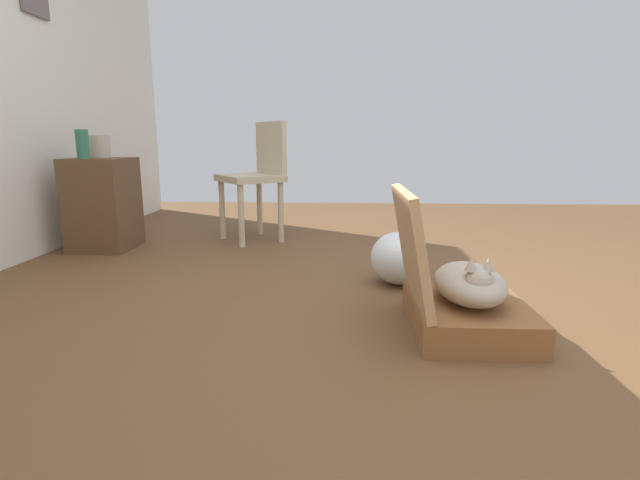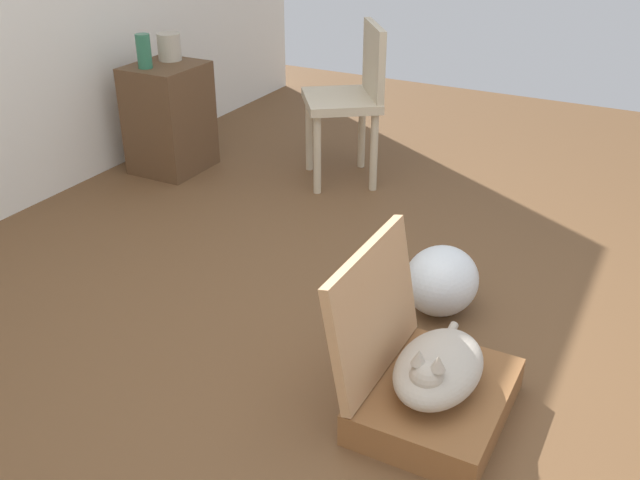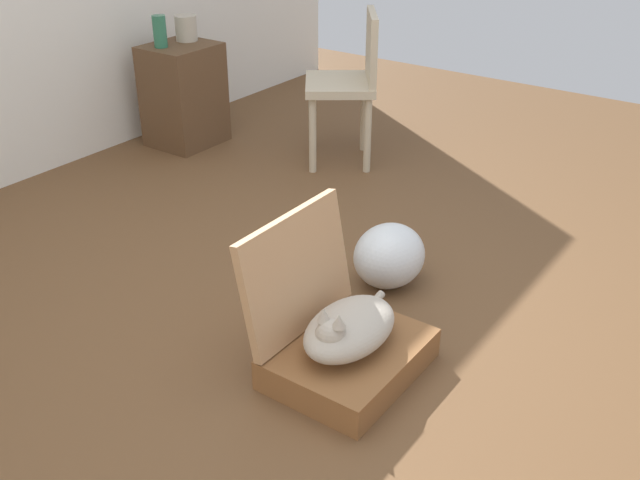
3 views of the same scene
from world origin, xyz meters
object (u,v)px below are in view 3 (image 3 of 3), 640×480
suitcase_base (349,358)px  chair (351,79)px  cat (348,328)px  plastic_bag_white (389,256)px  vase_tall (160,31)px  vase_short (186,28)px  side_table (184,95)px

suitcase_base → chair: (1.78, 1.19, 0.46)m
cat → plastic_bag_white: cat is taller
vase_tall → suitcase_base: bearing=-119.7°
cat → vase_short: (1.53, 2.29, 0.53)m
vase_tall → chair: bearing=-66.7°
plastic_bag_white → suitcase_base: bearing=-161.7°
suitcase_base → vase_tall: 2.73m
cat → vase_tall: vase_tall is taller
suitcase_base → side_table: bearing=57.8°
cat → vase_tall: bearing=60.2°
vase_short → chair: size_ratio=0.17×
suitcase_base → vase_tall: bearing=60.3°
vase_tall → chair: (0.48, -1.11, -0.23)m
side_table → vase_tall: (-0.11, 0.05, 0.42)m
suitcase_base → plastic_bag_white: plastic_bag_white is taller
suitcase_base → side_table: size_ratio=0.90×
vase_short → plastic_bag_white: bearing=-113.1°
suitcase_base → plastic_bag_white: size_ratio=1.65×
side_table → cat: bearing=-122.4°
vase_tall → vase_short: (0.22, -0.01, -0.02)m
suitcase_base → vase_tall: vase_tall is taller
vase_short → chair: chair is taller
side_table → vase_tall: size_ratio=3.36×
side_table → chair: (0.37, -1.06, 0.20)m
plastic_bag_white → chair: size_ratio=0.39×
side_table → vase_tall: bearing=157.2°
side_table → plastic_bag_white: bearing=-110.8°
vase_tall → chair: chair is taller
vase_short → suitcase_base: bearing=-123.7°
suitcase_base → plastic_bag_white: bearing=18.3°
vase_short → side_table: bearing=-160.1°
chair → cat: bearing=-2.3°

